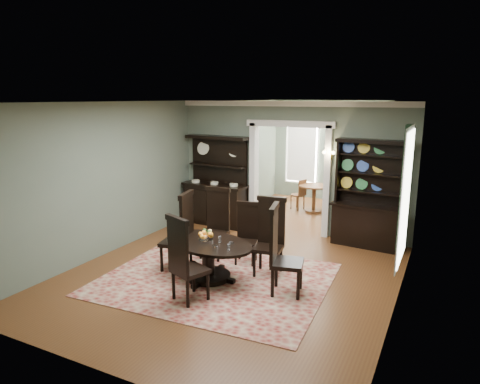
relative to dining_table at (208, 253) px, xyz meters
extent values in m
cube|color=#5C3418|center=(0.27, 0.23, -0.48)|extent=(5.50, 6.00, 0.01)
cube|color=white|center=(0.27, 0.23, 2.53)|extent=(5.50, 6.00, 0.01)
cube|color=#5F6B59|center=(-2.48, 0.23, 1.03)|extent=(0.01, 6.00, 3.00)
cube|color=#5F6B59|center=(3.02, 0.23, 1.03)|extent=(0.01, 6.00, 3.00)
cube|color=#5F6B59|center=(0.27, -2.77, 1.03)|extent=(5.50, 0.01, 3.00)
cube|color=#5F6B59|center=(-1.55, 3.23, 1.03)|extent=(1.85, 0.01, 3.00)
cube|color=#5F6B59|center=(2.10, 3.23, 1.03)|extent=(1.85, 0.01, 3.00)
cube|color=#5F6B59|center=(0.27, 3.23, 2.28)|extent=(1.80, 0.01, 0.50)
cube|color=silver|center=(0.27, 3.18, 2.47)|extent=(5.50, 0.10, 0.12)
cube|color=#5C3418|center=(0.27, 4.98, -0.48)|extent=(3.50, 3.50, 0.01)
cube|color=white|center=(0.27, 4.98, 2.53)|extent=(3.50, 3.50, 0.01)
cube|color=#5F6B59|center=(-1.48, 4.98, 1.03)|extent=(0.01, 3.50, 3.00)
cube|color=#5F6B59|center=(2.02, 4.98, 1.03)|extent=(0.01, 3.50, 3.00)
cube|color=#5F6B59|center=(0.27, 6.73, 1.03)|extent=(3.50, 0.01, 3.00)
cube|color=silver|center=(-0.58, 6.68, 1.08)|extent=(1.05, 0.06, 2.20)
cube|color=silver|center=(1.12, 6.68, 1.08)|extent=(1.05, 0.06, 2.20)
cube|color=silver|center=(-0.63, 3.23, 0.78)|extent=(0.14, 0.25, 2.50)
cube|color=silver|center=(1.17, 3.23, 0.78)|extent=(0.14, 0.25, 2.50)
cube|color=silver|center=(0.27, 3.23, 2.03)|extent=(2.08, 0.25, 0.14)
cube|color=white|center=(3.01, 0.83, 1.13)|extent=(0.02, 1.10, 2.00)
cube|color=silver|center=(3.00, 0.83, 1.13)|extent=(0.01, 1.22, 2.12)
cube|color=black|center=(2.92, 1.51, 1.13)|extent=(0.10, 0.35, 2.10)
cube|color=gold|center=(1.22, 3.15, 1.38)|extent=(0.08, 0.05, 0.18)
sphere|color=#FFD88C|center=(1.12, 3.00, 1.46)|extent=(0.07, 0.07, 0.07)
sphere|color=#FFD88C|center=(1.32, 3.00, 1.46)|extent=(0.07, 0.07, 0.07)
cube|color=maroon|center=(0.12, 0.03, -0.47)|extent=(3.92, 3.27, 0.01)
ellipsoid|color=black|center=(0.00, 0.00, 0.18)|extent=(1.92, 1.44, 0.05)
cylinder|color=black|center=(0.00, 0.00, 0.15)|extent=(1.91, 1.91, 0.03)
cylinder|color=black|center=(0.00, 0.00, -0.13)|extent=(0.22, 0.22, 0.60)
cylinder|color=black|center=(0.00, 0.00, -0.43)|extent=(0.76, 0.76, 0.09)
cylinder|color=white|center=(-0.03, -0.03, 0.23)|extent=(0.25, 0.25, 0.04)
cube|color=black|center=(-0.43, 0.93, 0.01)|extent=(0.51, 0.49, 0.06)
cube|color=black|center=(-0.44, 1.14, 0.44)|extent=(0.49, 0.08, 0.82)
cube|color=black|center=(-0.44, 1.14, 0.86)|extent=(0.53, 0.10, 0.08)
cylinder|color=black|center=(-0.61, 0.73, -0.23)|extent=(0.05, 0.05, 0.49)
cylinder|color=black|center=(-0.23, 0.75, -0.23)|extent=(0.05, 0.05, 0.49)
cylinder|color=black|center=(-0.63, 1.11, -0.23)|extent=(0.05, 0.05, 0.49)
cylinder|color=black|center=(-0.25, 1.13, -0.23)|extent=(0.05, 0.05, 0.49)
cube|color=black|center=(0.26, 0.94, -0.06)|extent=(0.49, 0.48, 0.05)
cube|color=black|center=(0.22, 1.12, 0.29)|extent=(0.41, 0.14, 0.70)
cube|color=black|center=(0.22, 1.12, 0.65)|extent=(0.45, 0.17, 0.07)
cylinder|color=black|center=(0.15, 0.75, -0.27)|extent=(0.04, 0.04, 0.41)
cylinder|color=black|center=(0.46, 0.82, -0.27)|extent=(0.04, 0.04, 0.41)
cylinder|color=black|center=(0.07, 1.06, -0.27)|extent=(0.04, 0.04, 0.41)
cylinder|color=black|center=(0.38, 1.14, -0.27)|extent=(0.04, 0.04, 0.41)
cube|color=black|center=(0.84, 0.63, 0.02)|extent=(0.54, 0.52, 0.06)
cube|color=black|center=(0.82, 0.84, 0.44)|extent=(0.49, 0.11, 0.83)
cube|color=black|center=(0.82, 0.84, 0.86)|extent=(0.54, 0.14, 0.08)
cylinder|color=black|center=(0.68, 0.41, -0.23)|extent=(0.05, 0.05, 0.49)
cylinder|color=black|center=(1.06, 0.46, -0.23)|extent=(0.05, 0.05, 0.49)
cylinder|color=black|center=(0.63, 0.79, -0.23)|extent=(0.05, 0.05, 0.49)
cylinder|color=black|center=(1.01, 0.84, -0.23)|extent=(0.05, 0.05, 0.49)
cube|color=black|center=(-0.75, 0.11, 0.04)|extent=(0.58, 0.60, 0.07)
cube|color=black|center=(-0.53, 0.16, 0.49)|extent=(0.16, 0.51, 0.87)
cube|color=black|center=(-0.53, 0.16, 0.93)|extent=(0.19, 0.56, 0.09)
cylinder|color=black|center=(-0.98, 0.27, -0.22)|extent=(0.06, 0.06, 0.51)
cylinder|color=black|center=(-0.90, -0.12, -0.22)|extent=(0.06, 0.06, 0.51)
cylinder|color=black|center=(-0.59, 0.35, -0.22)|extent=(0.06, 0.06, 0.51)
cylinder|color=black|center=(-0.51, -0.04, -0.22)|extent=(0.06, 0.06, 0.51)
cube|color=black|center=(1.41, 0.07, 0.04)|extent=(0.59, 0.61, 0.07)
cube|color=black|center=(1.19, 0.02, 0.49)|extent=(0.17, 0.51, 0.87)
cube|color=black|center=(1.19, 0.02, 0.93)|extent=(0.20, 0.56, 0.09)
cylinder|color=black|center=(1.65, -0.08, -0.22)|extent=(0.06, 0.06, 0.51)
cylinder|color=black|center=(1.56, 0.31, -0.22)|extent=(0.06, 0.06, 0.51)
cylinder|color=black|center=(1.26, -0.17, -0.22)|extent=(0.06, 0.06, 0.51)
cylinder|color=black|center=(1.17, 0.22, -0.22)|extent=(0.06, 0.06, 0.51)
cube|color=black|center=(0.16, -0.80, 0.01)|extent=(0.62, 0.61, 0.06)
cube|color=black|center=(0.08, -1.00, 0.44)|extent=(0.47, 0.23, 0.82)
cube|color=black|center=(0.08, -1.00, 0.86)|extent=(0.52, 0.27, 0.08)
cylinder|color=black|center=(0.41, -0.70, -0.23)|extent=(0.05, 0.05, 0.49)
cylinder|color=black|center=(0.05, -0.56, -0.23)|extent=(0.05, 0.05, 0.49)
cylinder|color=black|center=(0.26, -1.05, -0.23)|extent=(0.05, 0.05, 0.49)
cylinder|color=black|center=(-0.09, -0.91, -0.23)|extent=(0.05, 0.05, 0.49)
cube|color=black|center=(-1.53, 2.94, 0.01)|extent=(1.59, 0.64, 0.97)
cube|color=black|center=(-1.53, 2.94, 0.52)|extent=(1.69, 0.70, 0.05)
cube|color=black|center=(-1.53, 3.15, 1.10)|extent=(1.56, 0.19, 1.15)
cube|color=black|center=(-1.53, 3.06, 0.98)|extent=(1.52, 0.38, 0.04)
cube|color=black|center=(-1.53, 3.04, 1.66)|extent=(1.67, 0.46, 0.08)
cube|color=black|center=(2.09, 2.94, -0.04)|extent=(1.38, 0.60, 0.86)
cube|color=black|center=(2.09, 2.94, 0.40)|extent=(1.48, 0.65, 0.04)
cube|color=black|center=(2.09, 3.14, 1.06)|extent=(1.34, 0.18, 1.30)
cube|color=black|center=(1.44, 3.04, 1.06)|extent=(0.07, 0.25, 1.34)
cube|color=black|center=(2.75, 3.04, 1.06)|extent=(0.07, 0.25, 1.34)
cube|color=black|center=(2.09, 3.02, 1.73)|extent=(1.46, 0.43, 0.08)
cube|color=black|center=(2.09, 3.04, 0.68)|extent=(1.36, 0.37, 0.03)
cube|color=black|center=(2.09, 3.04, 1.06)|extent=(1.36, 0.37, 0.03)
cube|color=black|center=(2.09, 3.04, 1.45)|extent=(1.36, 0.37, 0.03)
cylinder|color=brown|center=(0.32, 5.10, 0.26)|extent=(0.81, 0.81, 0.04)
cylinder|color=brown|center=(0.32, 5.10, -0.10)|extent=(0.10, 0.10, 0.71)
cylinder|color=brown|center=(0.32, 5.10, -0.44)|extent=(0.45, 0.45, 0.06)
cylinder|color=brown|center=(-0.18, 5.20, -0.06)|extent=(0.36, 0.36, 0.04)
cube|color=brown|center=(-0.02, 5.14, 0.16)|extent=(0.14, 0.31, 0.45)
cylinder|color=brown|center=(-0.25, 5.36, -0.27)|extent=(0.03, 0.03, 0.41)
cylinder|color=brown|center=(-0.34, 5.13, -0.27)|extent=(0.03, 0.03, 0.41)
cylinder|color=brown|center=(-0.01, 5.27, -0.27)|extent=(0.03, 0.03, 0.41)
cylinder|color=brown|center=(-0.10, 5.03, -0.27)|extent=(0.03, 0.03, 0.41)
cylinder|color=brown|center=(0.93, 4.88, 0.02)|extent=(0.43, 0.43, 0.04)
cube|color=brown|center=(0.73, 4.91, 0.29)|extent=(0.09, 0.39, 0.54)
cylinder|color=brown|center=(1.05, 4.71, -0.23)|extent=(0.04, 0.04, 0.49)
cylinder|color=brown|center=(1.10, 5.01, -0.23)|extent=(0.04, 0.04, 0.49)
cylinder|color=brown|center=(0.75, 4.76, -0.23)|extent=(0.04, 0.04, 0.49)
cylinder|color=brown|center=(0.80, 5.06, -0.23)|extent=(0.04, 0.04, 0.49)
camera|label=1|loc=(3.57, -5.95, 2.60)|focal=32.00mm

